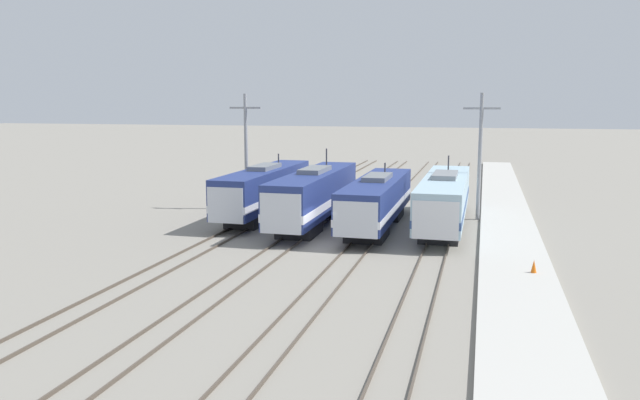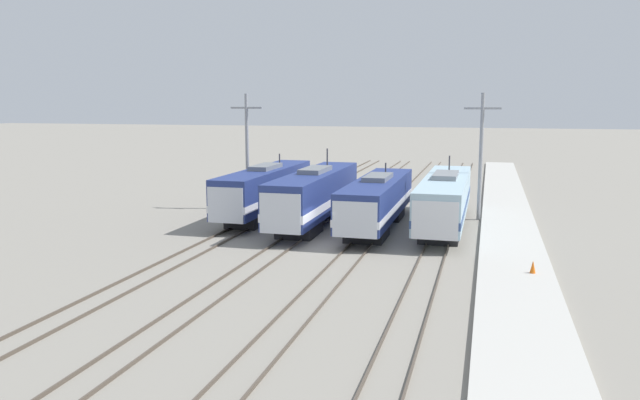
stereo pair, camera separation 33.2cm
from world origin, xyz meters
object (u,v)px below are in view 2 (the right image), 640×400
Objects in this scene: locomotive_far_left at (263,191)px; traffic_cone at (533,267)px; locomotive_center_left at (313,196)px; locomotive_center_right at (376,202)px; catenary_tower_left at (247,149)px; locomotive_far_right at (444,200)px; catenary_tower_right at (481,154)px.

traffic_cone is at bearing -32.94° from locomotive_far_left.
locomotive_center_left reaches higher than locomotive_far_left.
locomotive_far_left is at bearing 166.54° from locomotive_center_right.
locomotive_center_left is 1.67× the size of catenary_tower_left.
locomotive_far_right is 5.91m from catenary_tower_right.
catenary_tower_right is at bearing 11.61° from locomotive_far_left.
catenary_tower_right is (16.98, 3.49, 3.12)m from locomotive_far_left.
catenary_tower_right is at bearing 38.60° from locomotive_center_right.
locomotive_far_left is 1.63× the size of catenary_tower_right.
catenary_tower_right is (19.73, 0.00, 0.00)m from catenary_tower_left.
locomotive_center_right is at bearing -0.51° from locomotive_center_left.
catenary_tower_right is (7.28, 5.81, 3.25)m from locomotive_center_right.
traffic_cone is (3.12, -16.51, -4.69)m from catenary_tower_right.
locomotive_center_left is 18.72m from traffic_cone.
locomotive_far_right is 18.12m from catenary_tower_left.
locomotive_center_left is 0.93× the size of locomotive_far_right.
catenary_tower_right is 14.49× the size of traffic_cone.
locomotive_center_right is at bearing -25.01° from catenary_tower_left.
locomotive_far_left is 1.63× the size of catenary_tower_left.
locomotive_far_right is (4.85, 1.46, 0.06)m from locomotive_center_right.
catenary_tower_left reaches higher than traffic_cone.
locomotive_far_left is at bearing -51.70° from catenary_tower_left.
locomotive_center_left is 10.02m from catenary_tower_left.
locomotive_far_right is 1.79× the size of catenary_tower_left.
locomotive_center_left reaches higher than traffic_cone.
locomotive_far_left is 0.91× the size of locomotive_far_right.
catenary_tower_left reaches higher than locomotive_center_left.
locomotive_far_left is at bearing -168.39° from catenary_tower_right.
catenary_tower_left is (-17.30, 4.34, 3.19)m from locomotive_far_right.
catenary_tower_left and catenary_tower_right have the same top height.
locomotive_center_right is at bearing -163.20° from locomotive_far_right.
traffic_cone is (15.24, -10.74, -1.63)m from locomotive_center_left.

